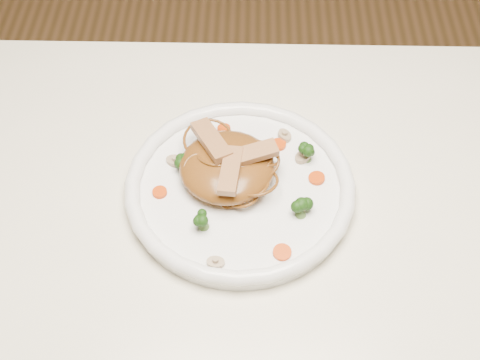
{
  "coord_description": "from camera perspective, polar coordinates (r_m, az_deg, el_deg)",
  "views": [
    {
      "loc": [
        -0.02,
        -0.44,
        1.44
      ],
      "look_at": [
        -0.03,
        0.1,
        0.78
      ],
      "focal_mm": 50.11,
      "sensor_mm": 36.0,
      "label": 1
    }
  ],
  "objects": [
    {
      "name": "carrot_0",
      "position": [
        0.9,
        3.29,
        3.04
      ],
      "size": [
        0.02,
        0.02,
        0.0
      ],
      "primitive_type": "cylinder",
      "rotation": [
        0.0,
        0.0,
        0.19
      ],
      "color": "#E53D08",
      "rests_on": "plate"
    },
    {
      "name": "mushroom_0",
      "position": [
        0.79,
        -2.09,
        -7.03
      ],
      "size": [
        0.02,
        0.02,
        0.01
      ],
      "primitive_type": "cylinder",
      "rotation": [
        0.0,
        0.0,
        -0.07
      ],
      "color": "tan",
      "rests_on": "plate"
    },
    {
      "name": "carrot_1",
      "position": [
        0.86,
        -6.85,
        -1.04
      ],
      "size": [
        0.02,
        0.02,
        0.0
      ],
      "primitive_type": "cylinder",
      "rotation": [
        0.0,
        0.0,
        0.05
      ],
      "color": "#E53D08",
      "rests_on": "plate"
    },
    {
      "name": "carrot_4",
      "position": [
        0.8,
        3.61,
        -6.17
      ],
      "size": [
        0.03,
        0.03,
        0.0
      ],
      "primitive_type": "cylinder",
      "rotation": [
        0.0,
        0.0,
        -0.31
      ],
      "color": "#E53D08",
      "rests_on": "plate"
    },
    {
      "name": "noodle_mound",
      "position": [
        0.85,
        -1.12,
        1.14
      ],
      "size": [
        0.13,
        0.13,
        0.04
      ],
      "primitive_type": "ellipsoid",
      "rotation": [
        0.0,
        0.0,
        -0.06
      ],
      "color": "brown",
      "rests_on": "plate"
    },
    {
      "name": "broccoli_2",
      "position": [
        0.81,
        -3.15,
        -3.35
      ],
      "size": [
        0.03,
        0.03,
        0.03
      ],
      "primitive_type": null,
      "rotation": [
        0.0,
        0.0,
        0.25
      ],
      "color": "#1C420D",
      "rests_on": "plate"
    },
    {
      "name": "table",
      "position": [
        0.9,
        2.01,
        -10.03
      ],
      "size": [
        1.2,
        0.8,
        0.75
      ],
      "color": "white",
      "rests_on": "ground"
    },
    {
      "name": "chicken_b",
      "position": [
        0.85,
        -2.45,
        3.38
      ],
      "size": [
        0.06,
        0.08,
        0.01
      ],
      "primitive_type": "cube",
      "rotation": [
        0.0,
        0.0,
        2.07
      ],
      "color": "#A97850",
      "rests_on": "noodle_mound"
    },
    {
      "name": "mushroom_3",
      "position": [
        0.91,
        3.81,
        3.79
      ],
      "size": [
        0.03,
        0.03,
        0.01
      ],
      "primitive_type": "cylinder",
      "rotation": [
        0.0,
        0.0,
        1.92
      ],
      "color": "tan",
      "rests_on": "plate"
    },
    {
      "name": "carrot_3",
      "position": [
        0.92,
        -1.38,
        4.39
      ],
      "size": [
        0.02,
        0.02,
        0.0
      ],
      "primitive_type": "cylinder",
      "rotation": [
        0.0,
        0.0,
        -0.4
      ],
      "color": "#E53D08",
      "rests_on": "plate"
    },
    {
      "name": "carrot_2",
      "position": [
        0.87,
        6.54,
        0.16
      ],
      "size": [
        0.03,
        0.03,
        0.0
      ],
      "primitive_type": "cylinder",
      "rotation": [
        0.0,
        0.0,
        -0.21
      ],
      "color": "#E53D08",
      "rests_on": "plate"
    },
    {
      "name": "mushroom_1",
      "position": [
        0.89,
        5.4,
        2.0
      ],
      "size": [
        0.04,
        0.04,
        0.01
      ],
      "primitive_type": "cylinder",
      "rotation": [
        0.0,
        0.0,
        0.88
      ],
      "color": "tan",
      "rests_on": "plate"
    },
    {
      "name": "broccoli_1",
      "position": [
        0.87,
        -4.68,
        1.5
      ],
      "size": [
        0.03,
        0.03,
        0.03
      ],
      "primitive_type": null,
      "rotation": [
        0.0,
        0.0,
        -0.42
      ],
      "color": "#1C420D",
      "rests_on": "plate"
    },
    {
      "name": "plate",
      "position": [
        0.86,
        -0.0,
        -0.92
      ],
      "size": [
        0.38,
        0.38,
        0.02
      ],
      "primitive_type": "cylinder",
      "rotation": [
        0.0,
        0.0,
        0.37
      ],
      "color": "white",
      "rests_on": "table"
    },
    {
      "name": "chicken_a",
      "position": [
        0.84,
        0.87,
        2.22
      ],
      "size": [
        0.07,
        0.05,
        0.01
      ],
      "primitive_type": "cube",
      "rotation": [
        0.0,
        0.0,
        0.36
      ],
      "color": "#A97850",
      "rests_on": "noodle_mound"
    },
    {
      "name": "broccoli_0",
      "position": [
        0.88,
        5.75,
        2.46
      ],
      "size": [
        0.03,
        0.03,
        0.03
      ],
      "primitive_type": null,
      "rotation": [
        0.0,
        0.0,
        -0.14
      ],
      "color": "#1C420D",
      "rests_on": "plate"
    },
    {
      "name": "mushroom_2",
      "position": [
        0.89,
        -5.52,
        1.63
      ],
      "size": [
        0.04,
        0.04,
        0.01
      ],
      "primitive_type": "cylinder",
      "rotation": [
        0.0,
        0.0,
        -0.45
      ],
      "color": "tan",
      "rests_on": "plate"
    },
    {
      "name": "chicken_c",
      "position": [
        0.82,
        -0.81,
        0.82
      ],
      "size": [
        0.03,
        0.07,
        0.01
      ],
      "primitive_type": "cube",
      "rotation": [
        0.0,
        0.0,
        4.59
      ],
      "color": "#A97850",
      "rests_on": "noodle_mound"
    },
    {
      "name": "broccoli_3",
      "position": [
        0.82,
        5.25,
        -2.34
      ],
      "size": [
        0.03,
        0.03,
        0.03
      ],
      "primitive_type": null,
      "rotation": [
        0.0,
        0.0,
        -0.28
      ],
      "color": "#1C420D",
      "rests_on": "plate"
    }
  ]
}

